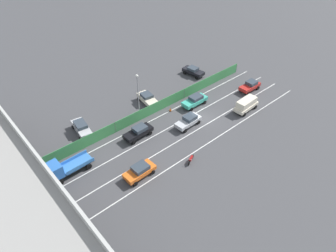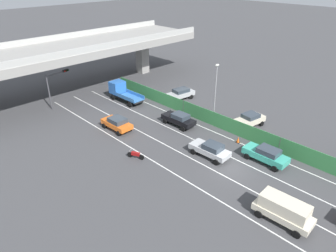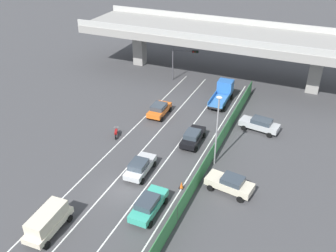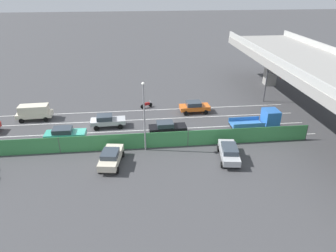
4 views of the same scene
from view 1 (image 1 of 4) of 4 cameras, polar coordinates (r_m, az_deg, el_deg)
ground_plane at (r=49.49m, az=6.29°, el=1.48°), size 300.00×300.00×0.00m
lane_line_left_edge at (r=44.00m, az=6.03°, el=-4.11°), size 0.14×46.55×0.01m
lane_line_mid_left at (r=45.62m, az=3.14°, el=-2.07°), size 0.14×46.55×0.01m
lane_line_mid_right at (r=47.41m, az=0.47°, el=-0.16°), size 0.14×46.55×0.01m
lane_line_right_edge at (r=49.34m, az=-2.00°, el=1.59°), size 0.14×46.55×0.01m
green_fence at (r=49.59m, az=-2.95°, el=3.13°), size 0.10×42.65×1.90m
car_sedan_red at (r=57.58m, az=14.99°, el=7.24°), size 2.03×4.22×1.70m
car_sedan_black at (r=45.31m, az=-5.48°, el=-1.05°), size 2.05×4.59×1.67m
car_taxi_teal at (r=51.86m, az=5.02°, el=4.78°), size 1.98×4.64×1.70m
car_sedan_silver at (r=47.31m, az=3.84°, el=1.01°), size 2.13×4.47×1.64m
car_taxi_orange at (r=39.63m, az=-5.26°, el=-8.23°), size 2.17×4.26×1.63m
car_van_cream at (r=51.89m, az=14.31°, el=3.96°), size 2.20×4.63×2.08m
flatbed_truck_blue at (r=41.27m, az=-19.16°, el=-7.57°), size 2.38×5.97×2.64m
motorcycle at (r=41.65m, az=4.27°, el=-6.14°), size 0.97×1.81×0.93m
parked_sedan_dark at (r=60.68m, az=4.70°, el=10.15°), size 4.55×2.42×1.59m
parked_sedan_cream at (r=52.27m, az=-3.86°, el=5.14°), size 4.67×2.57×1.68m
parked_wagon_silver at (r=47.62m, az=-15.77°, el=-0.26°), size 4.85×2.47×1.67m
traffic_light at (r=33.69m, az=-20.72°, el=-15.73°), size 3.89×1.18×5.08m
street_lamp at (r=46.65m, az=-5.57°, el=6.06°), size 0.60×0.36×7.88m
traffic_cone at (r=50.55m, az=0.44°, el=3.12°), size 0.47×0.47×0.72m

